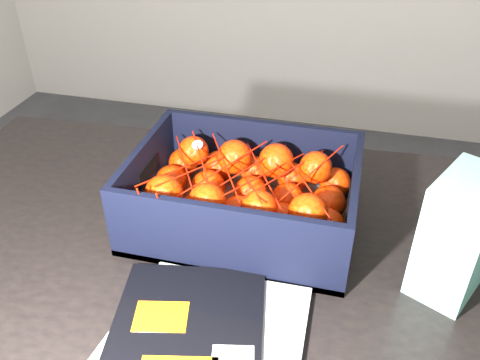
% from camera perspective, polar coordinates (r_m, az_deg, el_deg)
% --- Properties ---
extents(table, '(1.24, 0.87, 0.75)m').
position_cam_1_polar(table, '(0.92, -2.97, -12.82)').
color(table, black).
rests_on(table, ground).
extents(magazine_stack, '(0.29, 0.31, 0.02)m').
position_cam_1_polar(magazine_stack, '(0.72, -5.05, -18.25)').
color(magazine_stack, silver).
rests_on(magazine_stack, table).
extents(produce_crate, '(0.38, 0.29, 0.13)m').
position_cam_1_polar(produce_crate, '(0.89, 0.47, -2.49)').
color(produce_crate, brown).
rests_on(produce_crate, table).
extents(clementine_heap, '(0.36, 0.27, 0.11)m').
position_cam_1_polar(clementine_heap, '(0.88, 0.35, -1.90)').
color(clementine_heap, red).
rests_on(clementine_heap, produce_crate).
extents(mesh_net, '(0.32, 0.25, 0.09)m').
position_cam_1_polar(mesh_net, '(0.85, -0.17, 0.70)').
color(mesh_net, '#B71706').
rests_on(mesh_net, clementine_heap).
extents(retail_carton, '(0.13, 0.15, 0.19)m').
position_cam_1_polar(retail_carton, '(0.81, 23.58, -5.76)').
color(retail_carton, silver).
rests_on(retail_carton, table).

